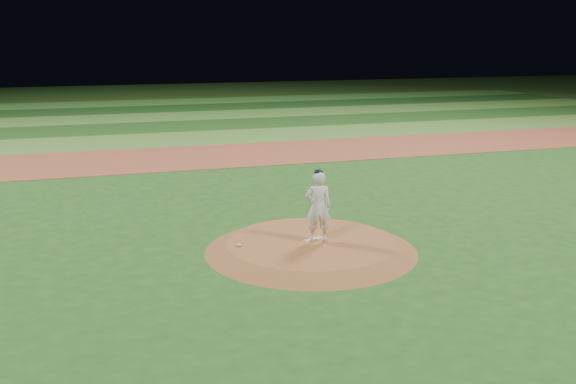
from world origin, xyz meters
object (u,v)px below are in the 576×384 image
Objects in this scene: pitching_rubber at (314,239)px; rosin_bag at (239,245)px; pitchers_mound at (311,246)px; pitcher_on_mound at (318,206)px.

pitching_rubber is 2.00m from rosin_bag.
pitchers_mound is 9.95× the size of pitching_rubber.
rosin_bag is (-1.88, 0.17, 0.16)m from pitchers_mound.
rosin_bag is 2.25m from pitcher_on_mound.
pitchers_mound is at bearing 168.05° from pitcher_on_mound.
pitcher_on_mound is (0.06, -0.16, 0.92)m from pitching_rubber.
pitcher_on_mound is at bearing -5.80° from rosin_bag.
rosin_bag reaches higher than pitchers_mound.
rosin_bag reaches higher than pitching_rubber.
pitching_rubber reaches higher than pitchers_mound.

